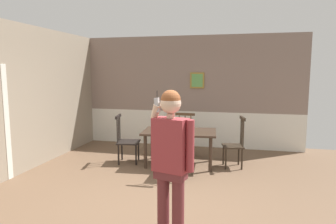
{
  "coord_description": "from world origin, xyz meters",
  "views": [
    {
      "loc": [
        1.27,
        -4.1,
        1.96
      ],
      "look_at": [
        0.29,
        -0.04,
        1.4
      ],
      "focal_mm": 32.16,
      "sensor_mm": 36.0,
      "label": 1
    }
  ],
  "objects": [
    {
      "name": "chair_by_doorway",
      "position": [
        -0.01,
        2.82,
        0.47
      ],
      "size": [
        0.49,
        0.49,
        0.97
      ],
      "rotation": [
        0.0,
        0.0,
        3.11
      ],
      "color": "#513823",
      "rests_on": "ground_plane"
    },
    {
      "name": "chair_at_table_head",
      "position": [
        1.2,
        2.09,
        0.49
      ],
      "size": [
        0.48,
        0.48,
        1.05
      ],
      "rotation": [
        0.0,
        0.0,
        1.77
      ],
      "color": "#2D2319",
      "rests_on": "ground_plane"
    },
    {
      "name": "room_back_partition",
      "position": [
        0.0,
        3.72,
        1.39
      ],
      "size": [
        5.75,
        0.17,
        2.89
      ],
      "color": "gray",
      "rests_on": "ground_plane"
    },
    {
      "name": "chair_near_window",
      "position": [
        0.13,
        1.16,
        0.46
      ],
      "size": [
        0.47,
        0.47,
        0.92
      ],
      "rotation": [
        0.0,
        0.0,
        0.03
      ],
      "color": "black",
      "rests_on": "ground_plane"
    },
    {
      "name": "person_figure",
      "position": [
        0.54,
        -0.91,
        1.02
      ],
      "size": [
        0.54,
        0.3,
        1.76
      ],
      "rotation": [
        0.0,
        0.0,
        2.88
      ],
      "color": "brown",
      "rests_on": "ground_plane"
    },
    {
      "name": "ground_plane",
      "position": [
        0.0,
        0.0,
        0.0
      ],
      "size": [
        8.19,
        8.19,
        0.0
      ],
      "primitive_type": "plane",
      "color": "brown"
    },
    {
      "name": "dining_table",
      "position": [
        0.06,
        1.99,
        0.64
      ],
      "size": [
        1.59,
        1.03,
        0.73
      ],
      "rotation": [
        0.0,
        0.0,
        0.09
      ],
      "color": "#38281E",
      "rests_on": "ground_plane"
    },
    {
      "name": "chair_opposite_corner",
      "position": [
        -1.09,
        1.88,
        0.49
      ],
      "size": [
        0.55,
        0.55,
        1.04
      ],
      "rotation": [
        0.0,
        0.0,
        4.91
      ],
      "color": "black",
      "rests_on": "ground_plane"
    }
  ]
}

